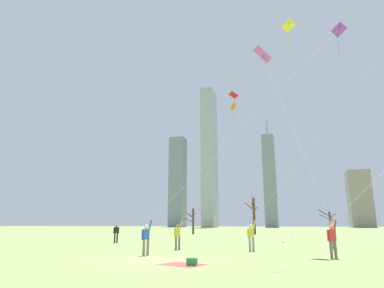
# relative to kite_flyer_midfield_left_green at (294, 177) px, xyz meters

# --- Properties ---
(ground_plane) EXTENTS (400.00, 400.00, 0.00)m
(ground_plane) POSITION_rel_kite_flyer_midfield_left_green_xyz_m (-6.64, -6.28, -4.53)
(ground_plane) COLOR #7A934C
(kite_flyer_midfield_left_green) EXTENTS (13.15, 1.21, 17.01)m
(kite_flyer_midfield_left_green) POSITION_rel_kite_flyer_midfield_left_green_xyz_m (0.00, 0.00, 0.00)
(kite_flyer_midfield_left_green) COLOR gray
(kite_flyer_midfield_left_green) RESTS_ON ground
(kite_flyer_midfield_right_pink) EXTENTS (4.12, 8.77, 11.52)m
(kite_flyer_midfield_right_pink) POSITION_rel_kite_flyer_midfield_left_green_xyz_m (1.56, 1.97, -1.61)
(kite_flyer_midfield_right_pink) COLOR gray
(kite_flyer_midfield_right_pink) RESTS_ON ground
(kite_flyer_midfield_center_purple) EXTENTS (12.40, 5.84, 15.27)m
(kite_flyer_midfield_center_purple) POSITION_rel_kite_flyer_midfield_left_green_xyz_m (-6.29, -3.66, -1.58)
(kite_flyer_midfield_center_purple) COLOR #726656
(kite_flyer_midfield_center_purple) RESTS_ON ground
(kite_flyer_foreground_left_yellow) EXTENTS (8.93, 3.85, 17.75)m
(kite_flyer_foreground_left_yellow) POSITION_rel_kite_flyer_midfield_left_green_xyz_m (-6.45, 0.58, -1.00)
(kite_flyer_foreground_left_yellow) COLOR #726656
(kite_flyer_foreground_left_yellow) RESTS_ON ground
(kite_flyer_foreground_right_white) EXTENTS (12.53, 6.45, 12.75)m
(kite_flyer_foreground_right_white) POSITION_rel_kite_flyer_midfield_left_green_xyz_m (3.52, -2.16, -1.76)
(kite_flyer_foreground_right_white) COLOR #726656
(kite_flyer_foreground_right_white) RESTS_ON ground
(bystander_far_off_by_trees) EXTENTS (0.41, 0.37, 1.62)m
(bystander_far_off_by_trees) POSITION_rel_kite_flyer_midfield_left_green_xyz_m (-15.74, 6.00, -3.62)
(bystander_far_off_by_trees) COLOR black
(bystander_far_off_by_trees) RESTS_ON ground
(distant_kite_drifting_right_red) EXTENTS (6.06, 5.89, 17.14)m
(distant_kite_drifting_right_red) POSITION_rel_kite_flyer_midfield_left_green_xyz_m (-5.91, 15.60, 10.90)
(distant_kite_drifting_right_red) COLOR red
(distant_kite_drifting_right_red) RESTS_ON ground
(distant_kite_low_near_trees_orange) EXTENTS (5.04, 2.82, 14.90)m
(distant_kite_low_near_trees_orange) POSITION_rel_kite_flyer_midfield_left_green_xyz_m (-5.67, 12.74, 8.88)
(distant_kite_low_near_trees_orange) COLOR orange
(distant_kite_low_near_trees_orange) RESTS_ON ground
(picnic_spot) EXTENTS (2.12, 1.85, 0.31)m
(picnic_spot) POSITION_rel_kite_flyer_midfield_left_green_xyz_m (-4.45, -7.97, -4.43)
(picnic_spot) COLOR #CC3838
(picnic_spot) RESTS_ON ground
(bare_tree_rightmost) EXTENTS (2.14, 1.99, 5.95)m
(bare_tree_rightmost) POSITION_rel_kite_flyer_midfield_left_green_xyz_m (-6.99, 36.06, -1.39)
(bare_tree_rightmost) COLOR #4C3828
(bare_tree_rightmost) RESTS_ON ground
(bare_tree_right_of_center) EXTENTS (2.66, 1.78, 3.92)m
(bare_tree_right_of_center) POSITION_rel_kite_flyer_midfield_left_green_xyz_m (4.78, 36.25, -2.48)
(bare_tree_right_of_center) COLOR #423326
(bare_tree_right_of_center) RESTS_ON ground
(bare_tree_leftmost) EXTENTS (1.89, 2.60, 4.19)m
(bare_tree_leftmost) POSITION_rel_kite_flyer_midfield_left_green_xyz_m (-16.82, 33.08, -2.28)
(bare_tree_leftmost) COLOR #4C3828
(bare_tree_leftmost) RESTS_ON ground
(skyline_tall_tower) EXTENTS (9.34, 10.70, 25.04)m
(skyline_tall_tower) POSITION_rel_kite_flyer_midfield_left_green_xyz_m (27.05, 144.84, 7.99)
(skyline_tall_tower) COLOR gray
(skyline_tall_tower) RESTS_ON ground
(skyline_slender_spire) EXTENTS (5.73, 7.38, 53.36)m
(skyline_slender_spire) POSITION_rel_kite_flyer_midfield_left_green_xyz_m (-11.71, 144.46, 17.86)
(skyline_slender_spire) COLOR gray
(skyline_slender_spire) RESTS_ON ground
(skyline_mid_tower_right) EXTENTS (5.89, 10.81, 67.45)m
(skyline_mid_tower_right) POSITION_rel_kite_flyer_midfield_left_green_xyz_m (-39.16, 133.76, 29.20)
(skyline_mid_tower_right) COLOR #9EA3AD
(skyline_mid_tower_right) RESTS_ON ground
(skyline_squat_block) EXTENTS (7.85, 8.09, 47.91)m
(skyline_squat_block) POSITION_rel_kite_flyer_midfield_left_green_xyz_m (-60.58, 148.48, 19.43)
(skyline_squat_block) COLOR gray
(skyline_squat_block) RESTS_ON ground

